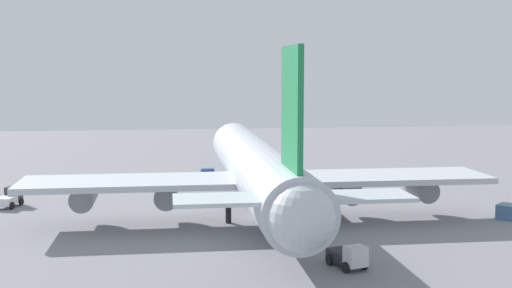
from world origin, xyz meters
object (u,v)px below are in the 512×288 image
(baggage_tug, at_px, (207,174))
(safety_cone_nose, at_px, (233,178))
(cargo_airplane, at_px, (256,169))
(pushback_tractor, at_px, (10,198))
(cargo_loader, at_px, (281,168))
(maintenance_van, at_px, (349,256))
(cargo_container_aft, at_px, (508,212))

(baggage_tug, height_order, safety_cone_nose, baggage_tug)
(baggage_tug, distance_m, safety_cone_nose, 4.29)
(baggage_tug, bearing_deg, cargo_airplane, -171.09)
(cargo_airplane, xyz_separation_m, baggage_tug, (28.23, 4.42, -4.97))
(pushback_tractor, xyz_separation_m, cargo_loader, (22.96, -40.82, -0.12))
(baggage_tug, relative_size, safety_cone_nose, 5.65)
(maintenance_van, bearing_deg, pushback_tractor, 48.59)
(cargo_loader, xyz_separation_m, safety_cone_nose, (-5.42, 9.15, -0.71))
(maintenance_van, height_order, cargo_loader, maintenance_van)
(baggage_tug, bearing_deg, cargo_container_aft, -133.58)
(cargo_container_aft, bearing_deg, baggage_tug, 46.42)
(maintenance_van, distance_m, safety_cone_nose, 50.96)
(maintenance_van, relative_size, cargo_container_aft, 1.42)
(pushback_tractor, bearing_deg, cargo_loader, -60.64)
(maintenance_van, height_order, baggage_tug, maintenance_van)
(cargo_airplane, xyz_separation_m, pushback_tractor, (10.68, 31.87, -4.86))
(cargo_airplane, bearing_deg, baggage_tug, 8.91)
(baggage_tug, distance_m, cargo_container_aft, 48.31)
(baggage_tug, bearing_deg, pushback_tractor, 122.61)
(cargo_airplane, bearing_deg, maintenance_van, -165.87)
(pushback_tractor, bearing_deg, safety_cone_nose, -61.02)
(cargo_airplane, distance_m, maintenance_van, 23.63)
(cargo_airplane, bearing_deg, pushback_tractor, 71.48)
(cargo_loader, bearing_deg, baggage_tug, 112.01)
(cargo_loader, relative_size, safety_cone_nose, 6.21)
(cargo_airplane, relative_size, safety_cone_nose, 87.92)
(cargo_airplane, distance_m, baggage_tug, 29.00)
(safety_cone_nose, bearing_deg, baggage_tug, 89.79)
(cargo_airplane, distance_m, safety_cone_nose, 28.79)
(cargo_loader, relative_size, cargo_container_aft, 1.32)
(maintenance_van, bearing_deg, cargo_airplane, 14.13)
(safety_cone_nose, bearing_deg, maintenance_van, -173.42)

